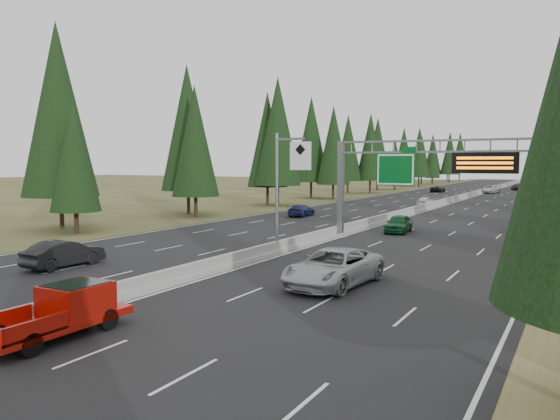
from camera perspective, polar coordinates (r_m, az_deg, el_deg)
The scene contains 17 objects.
road at distance 88.34m, azimuth 17.49°, elevation 0.76°, with size 32.00×260.00×0.08m, color black.
shoulder_left at distance 93.54m, azimuth 6.75°, elevation 1.16°, with size 3.60×260.00×0.06m, color #3F411E.
median_barrier at distance 88.31m, azimuth 17.49°, elevation 1.00°, with size 0.70×260.00×0.85m.
sign_gantry at distance 42.15m, azimuth 17.13°, elevation 3.55°, with size 16.75×0.98×7.80m.
hov_sign_pole at distance 35.69m, azimuth 0.46°, elevation 2.68°, with size 2.80×0.50×8.00m.
tree_row_left at distance 78.54m, azimuth -1.47°, elevation 7.47°, with size 11.70×240.66×18.98m.
silver_minivan at distance 27.21m, azimuth 5.62°, elevation -5.99°, with size 3.00×6.51×1.81m, color #B3B4B8.
red_pickup at distance 20.88m, azimuth -21.41°, elevation -9.46°, with size 1.94×5.42×1.77m.
car_ahead_green at distance 48.67m, azimuth 12.29°, elevation -1.39°, with size 1.84×4.58×1.56m, color #114C25.
car_ahead_dkred at distance 51.75m, azimuth 24.72°, elevation -1.41°, with size 1.56×4.49×1.48m, color #58130C.
car_ahead_dkgrey at distance 74.22m, azimuth 24.96°, elevation 0.34°, with size 1.95×4.79×1.39m, color black.
car_ahead_white at distance 117.22m, azimuth 21.15°, elevation 2.04°, with size 2.66×5.77×1.60m, color #B9B9B9.
car_ahead_far at distance 132.27m, azimuth 23.43°, elevation 2.23°, with size 1.74×4.33×1.47m, color black.
car_onc_near at distance 34.27m, azimuth -21.64°, elevation -4.24°, with size 1.68×4.81×1.58m, color black.
car_onc_blue at distance 62.09m, azimuth 2.23°, elevation -0.03°, with size 1.89×4.64×1.35m, color navy.
car_onc_white at distance 79.01m, azimuth 14.98°, elevation 0.87°, with size 1.61×4.01×1.37m, color silver.
car_onc_far at distance 118.44m, azimuth 16.16°, elevation 2.15°, with size 2.28×4.94×1.37m, color black.
Camera 1 is at (17.67, -6.34, 6.13)m, focal length 35.00 mm.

